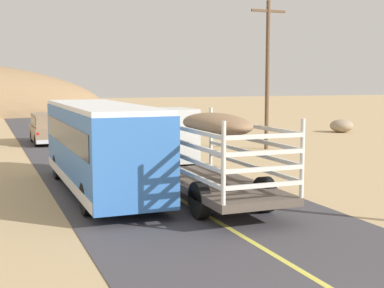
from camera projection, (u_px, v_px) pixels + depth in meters
livestock_truck at (181, 141)px, 20.11m from camera, size 2.53×9.70×3.02m
bus at (100, 145)px, 19.32m from camera, size 2.54×10.00×3.21m
car_far at (48, 127)px, 34.48m from camera, size 1.90×4.62×1.93m
power_pole_mid at (267, 71)px, 31.33m from camera, size 2.20×0.24×8.69m
boulder_mid_field at (342, 126)px, 42.25m from camera, size 1.81×1.84×1.02m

